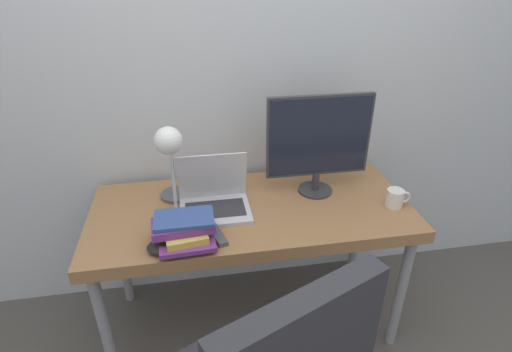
# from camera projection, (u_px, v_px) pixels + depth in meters

# --- Properties ---
(wall_back) EXTENTS (8.00, 0.05, 2.60)m
(wall_back) POSITION_uv_depth(u_px,v_px,m) (238.00, 68.00, 1.96)
(wall_back) COLOR silver
(wall_back) RESTS_ON ground_plane
(desk) EXTENTS (1.50, 0.67, 0.74)m
(desk) POSITION_uv_depth(u_px,v_px,m) (252.00, 218.00, 1.91)
(desk) COLOR #996B42
(desk) RESTS_ON ground_plane
(laptop) EXTENTS (0.32, 0.25, 0.26)m
(laptop) POSITION_uv_depth(u_px,v_px,m) (214.00, 199.00, 1.84)
(laptop) COLOR silver
(laptop) RESTS_ON desk
(monitor) EXTENTS (0.50, 0.17, 0.50)m
(monitor) POSITION_uv_depth(u_px,v_px,m) (319.00, 141.00, 1.88)
(monitor) COLOR #333338
(monitor) RESTS_ON desk
(desk_lamp) EXTENTS (0.15, 0.30, 0.43)m
(desk_lamp) POSITION_uv_depth(u_px,v_px,m) (170.00, 153.00, 1.71)
(desk_lamp) COLOR #4C4C51
(desk_lamp) RESTS_ON desk
(book_stack) EXTENTS (0.26, 0.22, 0.12)m
(book_stack) POSITION_uv_depth(u_px,v_px,m) (185.00, 231.00, 1.61)
(book_stack) COLOR #B2382D
(book_stack) RESTS_ON desk
(tv_remote) EXTENTS (0.08, 0.15, 0.02)m
(tv_remote) POSITION_uv_depth(u_px,v_px,m) (218.00, 235.00, 1.67)
(tv_remote) COLOR #4C4C51
(tv_remote) RESTS_ON desk
(mug) EXTENTS (0.12, 0.08, 0.09)m
(mug) POSITION_uv_depth(u_px,v_px,m) (395.00, 198.00, 1.87)
(mug) COLOR silver
(mug) RESTS_ON desk
(game_controller) EXTENTS (0.15, 0.11, 0.04)m
(game_controller) POSITION_uv_depth(u_px,v_px,m) (165.00, 246.00, 1.59)
(game_controller) COLOR black
(game_controller) RESTS_ON desk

